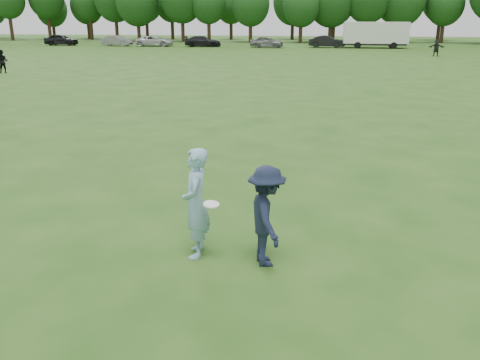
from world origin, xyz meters
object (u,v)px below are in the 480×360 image
(player_far_d, at_px, (436,48))
(car_f, at_px, (327,42))
(car_d, at_px, (203,41))
(car_c, at_px, (155,41))
(car_a, at_px, (61,40))
(car_b, at_px, (117,41))
(car_e, at_px, (267,42))
(player_far_a, at_px, (2,62))
(thrower, at_px, (196,203))
(defender, at_px, (267,216))
(cargo_trailer, at_px, (376,34))

(player_far_d, bearing_deg, car_f, 139.78)
(car_d, bearing_deg, car_c, 83.14)
(car_a, bearing_deg, car_b, -94.51)
(car_a, relative_size, car_e, 1.06)
(player_far_a, bearing_deg, thrower, -64.12)
(car_d, xyz_separation_m, car_f, (16.28, 0.74, 0.05))
(car_b, bearing_deg, player_far_d, -100.43)
(thrower, bearing_deg, player_far_a, -151.19)
(thrower, relative_size, player_far_d, 1.12)
(defender, relative_size, car_c, 0.34)
(car_b, bearing_deg, car_d, -82.93)
(player_far_d, relative_size, cargo_trailer, 0.19)
(car_b, height_order, car_c, car_b)
(car_a, distance_m, car_e, 28.76)
(player_far_a, height_order, cargo_trailer, cargo_trailer)
(player_far_d, bearing_deg, car_c, 169.50)
(player_far_d, distance_m, car_a, 48.92)
(player_far_d, bearing_deg, car_b, 172.27)
(player_far_a, xyz_separation_m, car_c, (0.21, 34.04, -0.14))
(player_far_d, height_order, car_f, player_far_d)
(defender, height_order, car_a, defender)
(defender, xyz_separation_m, player_far_a, (-21.92, 26.38, -0.02))
(defender, relative_size, player_far_d, 1.00)
(defender, bearing_deg, car_c, 0.78)
(player_far_d, distance_m, car_f, 16.92)
(player_far_d, distance_m, car_b, 41.01)
(car_b, bearing_deg, car_e, -85.02)
(player_far_d, relative_size, car_f, 0.37)
(defender, bearing_deg, car_b, 5.17)
(car_c, distance_m, car_d, 6.65)
(car_a, height_order, car_c, car_a)
(defender, distance_m, player_far_d, 49.68)
(player_far_a, bearing_deg, car_d, 66.19)
(defender, bearing_deg, car_f, -20.12)
(car_e, xyz_separation_m, car_f, (7.66, 1.43, 0.03))
(player_far_a, relative_size, car_c, 0.33)
(defender, relative_size, car_d, 0.35)
(player_far_a, height_order, car_d, player_far_a)
(thrower, height_order, car_f, thrower)
(defender, bearing_deg, player_far_a, 20.75)
(car_d, bearing_deg, player_far_d, -119.99)
(car_a, xyz_separation_m, car_f, (36.40, 0.66, -0.02))
(car_d, bearing_deg, thrower, -173.02)
(car_a, height_order, car_f, car_a)
(car_a, xyz_separation_m, cargo_trailer, (42.43, 0.66, 1.01))
(car_b, distance_m, car_e, 20.58)
(car_e, height_order, cargo_trailer, cargo_trailer)
(player_far_a, distance_m, car_c, 34.04)
(car_a, xyz_separation_m, car_d, (20.13, -0.07, -0.07))
(defender, bearing_deg, car_e, -12.82)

